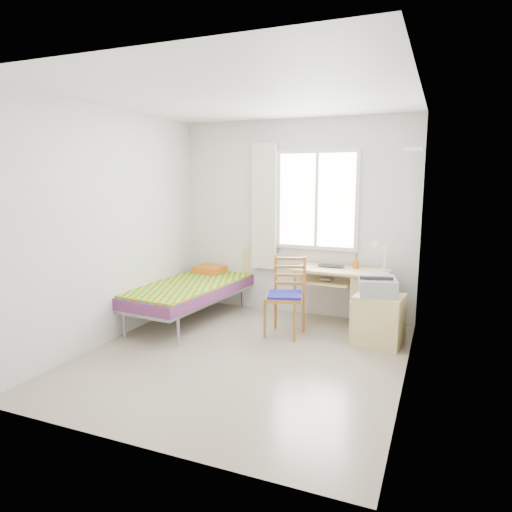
{
  "coord_description": "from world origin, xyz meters",
  "views": [
    {
      "loc": [
        1.84,
        -4.11,
        1.83
      ],
      "look_at": [
        -0.07,
        0.55,
        0.97
      ],
      "focal_mm": 32.0,
      "sensor_mm": 36.0,
      "label": 1
    }
  ],
  "objects_px": {
    "desk": "(365,297)",
    "printer": "(377,286)",
    "bed": "(192,288)",
    "chair": "(287,291)",
    "cabinet": "(379,319)"
  },
  "relations": [
    {
      "from": "desk",
      "to": "cabinet",
      "type": "bearing_deg",
      "value": -61.4
    },
    {
      "from": "desk",
      "to": "printer",
      "type": "relative_size",
      "value": 2.23
    },
    {
      "from": "bed",
      "to": "cabinet",
      "type": "bearing_deg",
      "value": 4.97
    },
    {
      "from": "bed",
      "to": "desk",
      "type": "distance_m",
      "value": 2.21
    },
    {
      "from": "desk",
      "to": "chair",
      "type": "xyz_separation_m",
      "value": [
        -0.83,
        -0.55,
        0.13
      ]
    },
    {
      "from": "chair",
      "to": "cabinet",
      "type": "height_order",
      "value": "chair"
    },
    {
      "from": "desk",
      "to": "printer",
      "type": "height_order",
      "value": "printer"
    },
    {
      "from": "bed",
      "to": "chair",
      "type": "bearing_deg",
      "value": 1.75
    },
    {
      "from": "bed",
      "to": "desk",
      "type": "relative_size",
      "value": 1.72
    },
    {
      "from": "bed",
      "to": "printer",
      "type": "relative_size",
      "value": 3.82
    },
    {
      "from": "bed",
      "to": "desk",
      "type": "xyz_separation_m",
      "value": [
        2.16,
        0.47,
        -0.02
      ]
    },
    {
      "from": "bed",
      "to": "chair",
      "type": "height_order",
      "value": "chair"
    },
    {
      "from": "chair",
      "to": "cabinet",
      "type": "bearing_deg",
      "value": -12.44
    },
    {
      "from": "desk",
      "to": "chair",
      "type": "bearing_deg",
      "value": -142.78
    },
    {
      "from": "desk",
      "to": "printer",
      "type": "xyz_separation_m",
      "value": [
        0.19,
        -0.46,
        0.27
      ]
    }
  ]
}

